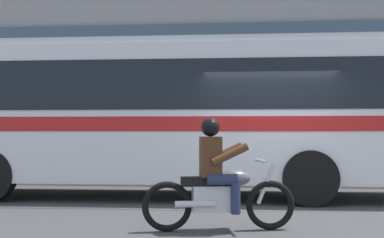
# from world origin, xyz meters

# --- Properties ---
(ground_plane) EXTENTS (60.00, 60.00, 0.00)m
(ground_plane) POSITION_xyz_m (0.00, 0.00, 0.00)
(ground_plane) COLOR #3D3D3F
(sidewalk_curb) EXTENTS (28.00, 3.80, 0.15)m
(sidewalk_curb) POSITION_xyz_m (0.00, 5.10, 0.07)
(sidewalk_curb) COLOR #B7B2A8
(sidewalk_curb) RESTS_ON ground_plane
(lane_center_stripe) EXTENTS (26.60, 0.14, 0.01)m
(lane_center_stripe) POSITION_xyz_m (0.00, -0.60, 0.00)
(lane_center_stripe) COLOR silver
(lane_center_stripe) RESTS_ON ground_plane
(transit_bus) EXTENTS (10.61, 2.66, 3.22)m
(transit_bus) POSITION_xyz_m (-2.20, 1.19, 1.88)
(transit_bus) COLOR silver
(transit_bus) RESTS_ON ground_plane
(motorcycle_with_rider) EXTENTS (2.12, 0.75, 1.56)m
(motorcycle_with_rider) POSITION_xyz_m (-0.88, -2.47, 0.66)
(motorcycle_with_rider) COLOR black
(motorcycle_with_rider) RESTS_ON ground_plane
(fire_hydrant) EXTENTS (0.22, 0.30, 0.75)m
(fire_hydrant) POSITION_xyz_m (-4.95, 4.27, 0.52)
(fire_hydrant) COLOR gold
(fire_hydrant) RESTS_ON sidewalk_curb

